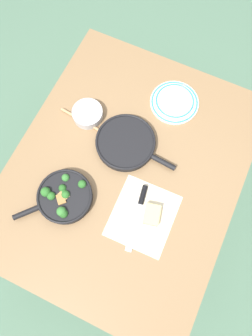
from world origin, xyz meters
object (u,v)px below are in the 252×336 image
(skillet_broccoli, at_px, (64,197))
(cheese_block, at_px, (152,215))
(skillet_eggs, at_px, (126,143))
(grater_knife, at_px, (139,208))
(wooden_spoon, at_px, (99,130))
(dinner_plate_stack, at_px, (175,102))
(prep_bowl_steel, at_px, (88,114))

(skillet_broccoli, height_order, cheese_block, skillet_broccoli)
(skillet_eggs, relative_size, grater_knife, 1.35)
(wooden_spoon, bearing_deg, skillet_eggs, 2.48)
(wooden_spoon, relative_size, dinner_plate_stack, 1.48)
(grater_knife, bearing_deg, cheese_block, 75.23)
(wooden_spoon, relative_size, grater_knife, 1.20)
(skillet_broccoli, relative_size, wooden_spoon, 0.86)
(dinner_plate_stack, relative_size, prep_bowl_steel, 1.64)
(cheese_block, bearing_deg, prep_bowl_steel, -123.61)
(dinner_plate_stack, xyz_separation_m, prep_bowl_steel, (0.24, -0.35, 0.01))
(skillet_broccoli, relative_size, dinner_plate_stack, 1.27)
(skillet_eggs, xyz_separation_m, wooden_spoon, (-0.01, -0.14, -0.01))
(wooden_spoon, xyz_separation_m, cheese_block, (0.27, 0.39, 0.01))
(cheese_block, height_order, prep_bowl_steel, prep_bowl_steel)
(wooden_spoon, relative_size, cheese_block, 3.49)
(skillet_eggs, distance_m, wooden_spoon, 0.15)
(dinner_plate_stack, bearing_deg, skillet_eggs, -22.28)
(skillet_eggs, distance_m, grater_knife, 0.31)
(grater_knife, distance_m, cheese_block, 0.06)
(skillet_eggs, xyz_separation_m, dinner_plate_stack, (-0.30, 0.12, -0.01))
(skillet_broccoli, bearing_deg, grater_knife, 148.64)
(wooden_spoon, bearing_deg, grater_knife, -32.21)
(cheese_block, bearing_deg, skillet_broccoli, -76.52)
(prep_bowl_steel, bearing_deg, cheese_block, 56.39)
(dinner_plate_stack, bearing_deg, prep_bowl_steel, -55.46)
(skillet_eggs, bearing_deg, skillet_broccoli, -107.03)
(grater_knife, distance_m, prep_bowl_steel, 0.51)
(wooden_spoon, xyz_separation_m, prep_bowl_steel, (-0.05, -0.08, 0.02))
(grater_knife, height_order, dinner_plate_stack, dinner_plate_stack)
(skillet_broccoli, xyz_separation_m, grater_knife, (-0.10, 0.32, -0.02))
(skillet_eggs, distance_m, dinner_plate_stack, 0.32)
(wooden_spoon, bearing_deg, dinner_plate_stack, 53.65)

